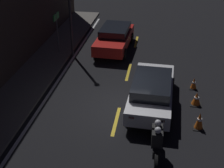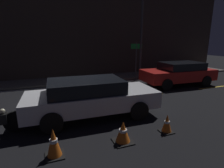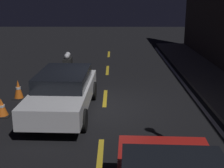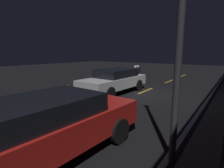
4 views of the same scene
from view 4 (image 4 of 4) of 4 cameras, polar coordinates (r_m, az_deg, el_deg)
The scene contains 13 objects.
ground_plane at distance 10.04m, azimuth 8.50°, elevation -3.23°, with size 56.00×56.00×0.00m, color black.
lane_dash_a at distance 19.36m, azimuth 22.27°, elevation 2.58°, with size 2.00×0.14×0.01m.
lane_dash_b at distance 15.06m, azimuth 18.18°, elevation 0.86°, with size 2.00×0.14×0.01m.
lane_dash_c at distance 10.92m, azimuth 10.92°, elevation -2.20°, with size 2.00×0.14×0.01m.
lane_dash_d at distance 7.22m, azimuth -4.53°, elevation -8.48°, with size 2.00×0.14×0.01m.
lane_solid_kerb at distance 9.07m, azimuth 27.99°, elevation -5.78°, with size 25.20×0.14×0.01m.
sedan_white at distance 10.20m, azimuth 0.85°, elevation 1.34°, with size 4.63×2.00×1.36m.
taxi_red at distance 4.18m, azimuth -19.51°, elevation -12.21°, with size 4.46×2.05×1.39m.
motorcycle at distance 13.14m, azimuth 7.86°, elevation 2.84°, with size 2.25×0.38×1.39m.
traffic_cone_near at distance 12.49m, azimuth -2.74°, elevation 1.15°, with size 0.44×0.44×0.71m.
traffic_cone_mid at distance 11.22m, azimuth -8.42°, elevation -0.31°, with size 0.51×0.51×0.59m.
traffic_cone_far at distance 10.26m, azimuth -13.96°, elevation -1.57°, with size 0.37×0.37×0.56m.
street_lamp at distance 3.78m, azimuth 21.95°, elevation 23.65°, with size 0.28×0.28×5.76m.
Camera 4 is at (8.70, 4.45, 2.31)m, focal length 28.00 mm.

